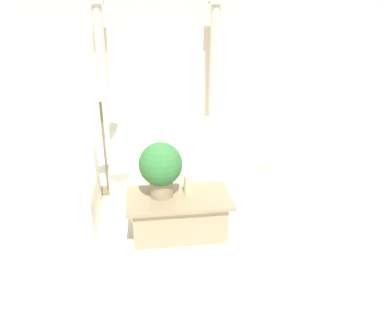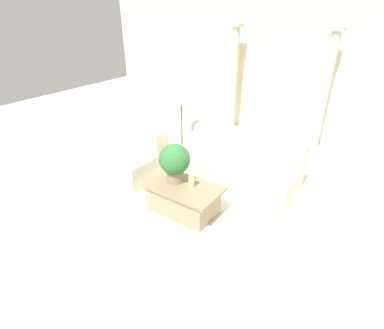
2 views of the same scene
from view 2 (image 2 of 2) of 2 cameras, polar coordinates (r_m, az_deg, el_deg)
name	(u,v)px [view 2 (image 2 of 2)]	position (r m, az deg, el deg)	size (l,w,h in m)	color
ground_plane	(197,194)	(5.13, 0.95, -5.71)	(16.00, 16.00, 0.00)	silver
wall_back	(281,68)	(7.42, 16.52, 17.28)	(10.00, 0.06, 3.20)	beige
sofa_long	(238,164)	(5.41, 8.69, 0.13)	(2.15, 0.98, 0.88)	beige
loveseat	(127,155)	(5.78, -12.24, 1.77)	(1.36, 0.98, 0.88)	beige
coffee_table	(183,198)	(4.63, -1.69, -6.44)	(1.14, 0.68, 0.46)	#998466
potted_plant	(175,161)	(4.46, -3.33, 0.67)	(0.47, 0.47, 0.61)	#937F60
pillar_candle	(192,180)	(4.44, -0.06, -2.99)	(0.10, 0.10, 0.22)	beige
floor_lamp	(181,99)	(5.47, -2.06, 12.30)	(0.42, 0.42, 1.59)	brown
column_left	(233,80)	(7.47, 7.85, 15.65)	(0.25, 0.25, 2.50)	beige
column_right	(324,93)	(6.80, 23.87, 12.35)	(0.25, 0.25, 2.50)	beige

